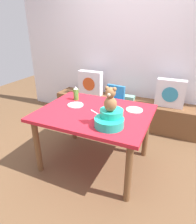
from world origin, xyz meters
TOP-DOWN VIEW (x-y plane):
  - ground_plane at (0.00, 0.00)m, footprint 8.00×8.00m
  - back_wall at (0.00, 1.53)m, footprint 4.40×0.10m
  - window_bench at (0.00, 1.26)m, footprint 2.60×0.44m
  - pillow_floral_left at (-0.67, 1.24)m, footprint 0.44×0.15m
  - pillow_floral_right at (0.74, 1.24)m, footprint 0.44×0.15m
  - book_stack at (0.07, 1.26)m, footprint 0.20×0.14m
  - dining_table at (0.00, 0.00)m, footprint 1.30×1.02m
  - highchair at (-0.08, 0.82)m, footprint 0.35×0.48m
  - infant_seat_teal at (0.29, -0.25)m, footprint 0.30×0.33m
  - teddy_bear at (0.29, -0.25)m, footprint 0.13×0.12m
  - ketchup_bottle at (-0.39, 0.25)m, footprint 0.07×0.07m
  - coffee_mug at (0.13, 0.12)m, footprint 0.12×0.08m
  - dinner_plate_near at (-0.30, 0.07)m, footprint 0.20×0.20m
  - dinner_plate_far at (0.42, 0.22)m, footprint 0.20×0.20m
  - table_fork at (0.01, -0.03)m, footprint 0.15×0.10m

SIDE VIEW (x-z plane):
  - ground_plane at x=0.00m, z-range 0.00..0.00m
  - window_bench at x=0.00m, z-range 0.00..0.46m
  - book_stack at x=0.07m, z-range 0.46..0.53m
  - highchair at x=-0.08m, z-range 0.13..0.92m
  - dining_table at x=0.00m, z-range 0.27..1.01m
  - pillow_floral_left at x=-0.67m, z-range 0.46..0.90m
  - pillow_floral_right at x=0.74m, z-range 0.46..0.90m
  - table_fork at x=0.01m, z-range 0.74..0.75m
  - dinner_plate_near at x=-0.30m, z-range 0.74..0.75m
  - dinner_plate_far at x=0.42m, z-range 0.74..0.75m
  - coffee_mug at x=0.13m, z-range 0.74..0.84m
  - infant_seat_teal at x=0.29m, z-range 0.73..0.89m
  - ketchup_bottle at x=-0.39m, z-range 0.73..0.92m
  - teddy_bear at x=0.29m, z-range 0.89..1.14m
  - back_wall at x=0.00m, z-range 0.00..2.60m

